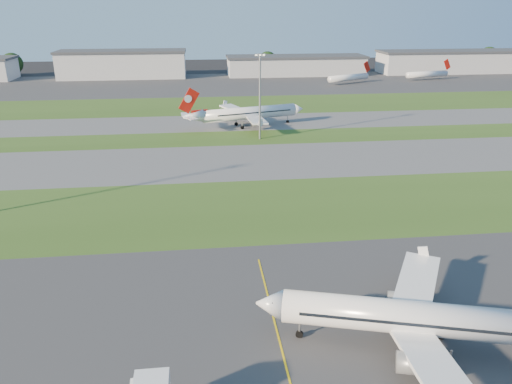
{
  "coord_description": "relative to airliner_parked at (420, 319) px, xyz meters",
  "views": [
    {
      "loc": [
        -3.95,
        -42.14,
        39.35
      ],
      "look_at": [
        6.12,
        43.05,
        7.0
      ],
      "focal_mm": 35.0,
      "sensor_mm": 36.0,
      "label": 1
    }
  ],
  "objects": [
    {
      "name": "light_mast_centre",
      "position": [
        -6.25,
        102.79,
        10.47
      ],
      "size": [
        3.2,
        0.7,
        25.8
      ],
      "color": "gray",
      "rests_on": "ground"
    },
    {
      "name": "tree_far_east",
      "position": [
        163.75,
        265.79,
        3.12
      ],
      "size": [
        12.65,
        12.65,
        13.8
      ],
      "color": "black",
      "rests_on": "ground"
    },
    {
      "name": "apron_far",
      "position": [
        -21.25,
        219.79,
        -4.34
      ],
      "size": [
        400.0,
        80.0,
        0.01
      ],
      "primitive_type": "cube",
      "color": "#333335",
      "rests_on": "ground"
    },
    {
      "name": "taxiway_a",
      "position": [
        -21.25,
        79.79,
        -4.34
      ],
      "size": [
        300.0,
        32.0,
        0.01
      ],
      "primitive_type": "cube",
      "color": "#515154",
      "rests_on": "ground"
    },
    {
      "name": "taxiway_b",
      "position": [
        -21.25,
        126.79,
        -4.34
      ],
      "size": [
        300.0,
        26.0,
        0.01
      ],
      "primitive_type": "cube",
      "color": "#515154",
      "rests_on": "ground"
    },
    {
      "name": "tree_east",
      "position": [
        93.75,
        261.79,
        1.82
      ],
      "size": [
        10.45,
        10.45,
        11.4
      ],
      "color": "black",
      "rests_on": "ground"
    },
    {
      "name": "tree_mid_east",
      "position": [
        18.75,
        263.79,
        2.47
      ],
      "size": [
        11.55,
        11.55,
        12.6
      ],
      "color": "black",
      "rests_on": "ground"
    },
    {
      "name": "grass_strip_b",
      "position": [
        -21.25,
        104.79,
        -4.34
      ],
      "size": [
        300.0,
        18.0,
        0.01
      ],
      "primitive_type": "cube",
      "color": "#314E1A",
      "rests_on": "ground"
    },
    {
      "name": "airliner_parked",
      "position": [
        0.0,
        0.0,
        0.0
      ],
      "size": [
        38.61,
        32.47,
        12.36
      ],
      "rotation": [
        0.0,
        0.0,
        -0.28
      ],
      "color": "white",
      "rests_on": "ground"
    },
    {
      "name": "tree_west",
      "position": [
        -131.25,
        264.79,
        2.8
      ],
      "size": [
        12.1,
        12.1,
        13.2
      ],
      "color": "black",
      "rests_on": "ground"
    },
    {
      "name": "airliner_taxiing",
      "position": [
        -7.92,
        119.97,
        0.18
      ],
      "size": [
        40.31,
        33.86,
        12.88
      ],
      "rotation": [
        0.0,
        0.0,
        3.41
      ],
      "color": "white",
      "rests_on": "ground"
    },
    {
      "name": "hangar_far_east",
      "position": [
        133.75,
        249.79,
        2.29
      ],
      "size": [
        96.9,
        23.0,
        13.2
      ],
      "color": "#A6A9AF",
      "rests_on": "ground"
    },
    {
      "name": "mini_jet_near",
      "position": [
        54.64,
        212.01,
        -1.06
      ],
      "size": [
        26.45,
        14.3,
        9.48
      ],
      "rotation": [
        0.0,
        0.0,
        0.45
      ],
      "color": "white",
      "rests_on": "ground"
    },
    {
      "name": "grass_strip_a",
      "position": [
        -21.25,
        46.79,
        -4.34
      ],
      "size": [
        300.0,
        34.0,
        0.01
      ],
      "primitive_type": "cube",
      "color": "#314E1A",
      "rests_on": "ground"
    },
    {
      "name": "hangar_east",
      "position": [
        33.75,
        249.79,
        1.29
      ],
      "size": [
        81.6,
        23.0,
        11.2
      ],
      "color": "#A6A9AF",
      "rests_on": "ground"
    },
    {
      "name": "hangar_west",
      "position": [
        -66.25,
        249.79,
        3.3
      ],
      "size": [
        71.4,
        23.0,
        15.2
      ],
      "color": "#A6A9AF",
      "rests_on": "ground"
    },
    {
      "name": "tree_mid_west",
      "position": [
        -41.25,
        260.79,
        1.49
      ],
      "size": [
        9.9,
        9.9,
        10.8
      ],
      "color": "black",
      "rests_on": "ground"
    },
    {
      "name": "grass_strip_c",
      "position": [
        -21.25,
        159.79,
        -4.34
      ],
      "size": [
        300.0,
        40.0,
        0.01
      ],
      "primitive_type": "cube",
      "color": "#314E1A",
      "rests_on": "ground"
    },
    {
      "name": "mini_jet_far",
      "position": [
        101.76,
        220.1,
        -1.06
      ],
      "size": [
        28.2,
        9.22,
        9.48
      ],
      "rotation": [
        0.0,
        0.0,
        0.24
      ],
      "color": "white",
      "rests_on": "ground"
    }
  ]
}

